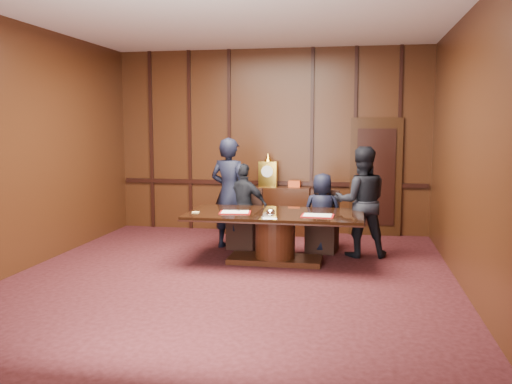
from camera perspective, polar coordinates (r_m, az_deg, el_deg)
room at (r=7.14m, az=-2.25°, el=4.33°), size 7.00×7.04×3.50m
sideboard at (r=10.33m, az=1.27°, el=-1.72°), size 1.60×0.45×1.54m
conference_table at (r=8.15m, az=2.04°, el=-3.92°), size 2.62×1.32×0.76m
folder_left at (r=8.10m, az=-2.21°, el=-2.14°), size 0.50×0.39×0.02m
folder_right at (r=7.85m, az=6.49°, el=-2.48°), size 0.47×0.34×0.02m
inkstand at (r=7.66m, az=1.55°, el=-2.31°), size 0.20×0.14×0.12m
notepad at (r=8.15m, az=-6.38°, el=-2.12°), size 0.10×0.07×0.01m
chair_left at (r=9.16m, az=-1.16°, el=-4.08°), size 0.56×0.56×0.99m
chair_right at (r=8.99m, az=7.00°, el=-4.35°), size 0.54×0.54×0.99m
signatory_left at (r=9.01m, az=-1.29°, el=-1.53°), size 0.89×0.49×1.43m
signatory_right at (r=8.85m, az=6.98°, el=-2.19°), size 0.64×0.42×1.30m
witness_left at (r=9.06m, az=-2.82°, el=-0.14°), size 0.77×0.60×1.86m
witness_right at (r=8.64m, az=11.01°, el=-1.02°), size 0.93×0.78×1.74m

